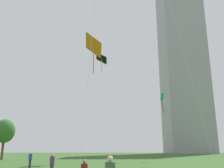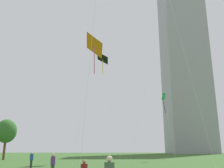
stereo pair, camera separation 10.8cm
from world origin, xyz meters
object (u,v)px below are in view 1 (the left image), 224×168
(person_standing_2, at_px, (30,159))
(distant_highrise_0, at_px, (182,62))
(person_standing_1, at_px, (52,163))
(kite_flying_5, at_px, (162,97))
(park_tree_0, at_px, (5,131))
(kite_flying_0, at_px, (94,47))
(kite_flying_3, at_px, (102,59))

(person_standing_2, bearing_deg, distant_highrise_0, -13.56)
(person_standing_1, height_order, kite_flying_5, kite_flying_5)
(distant_highrise_0, bearing_deg, park_tree_0, -132.40)
(park_tree_0, xyz_separation_m, distant_highrise_0, (60.56, 71.71, 41.39))
(person_standing_1, xyz_separation_m, person_standing_2, (-4.44, 8.36, 0.03))
(park_tree_0, bearing_deg, distant_highrise_0, 49.82)
(person_standing_2, relative_size, kite_flying_5, 0.13)
(kite_flying_0, relative_size, park_tree_0, 1.87)
(person_standing_2, bearing_deg, park_tree_0, 43.30)
(kite_flying_3, distance_m, distant_highrise_0, 93.22)
(kite_flying_0, distance_m, kite_flying_5, 26.04)
(person_standing_1, relative_size, kite_flying_5, 0.13)
(person_standing_2, height_order, kite_flying_5, kite_flying_5)
(person_standing_1, xyz_separation_m, kite_flying_5, (15.80, 28.94, 11.64))
(person_standing_1, height_order, kite_flying_0, kite_flying_0)
(kite_flying_0, bearing_deg, park_tree_0, 129.66)
(distant_highrise_0, bearing_deg, kite_flying_0, -115.23)
(person_standing_1, relative_size, park_tree_0, 0.22)
(park_tree_0, bearing_deg, kite_flying_3, -20.24)
(person_standing_1, bearing_deg, park_tree_0, 79.94)
(person_standing_1, distance_m, kite_flying_0, 14.99)
(person_standing_2, height_order, kite_flying_3, kite_flying_3)
(person_standing_1, height_order, distant_highrise_0, distant_highrise_0)
(kite_flying_3, bearing_deg, kite_flying_0, -91.24)
(person_standing_2, relative_size, kite_flying_3, 0.09)
(kite_flying_0, distance_m, kite_flying_3, 17.18)
(person_standing_1, distance_m, person_standing_2, 9.46)
(person_standing_1, bearing_deg, kite_flying_3, 42.73)
(kite_flying_3, relative_size, kite_flying_5, 1.44)
(person_standing_1, xyz_separation_m, kite_flying_0, (2.83, 6.42, 13.25))
(kite_flying_0, bearing_deg, kite_flying_5, 60.08)
(person_standing_2, relative_size, park_tree_0, 0.22)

